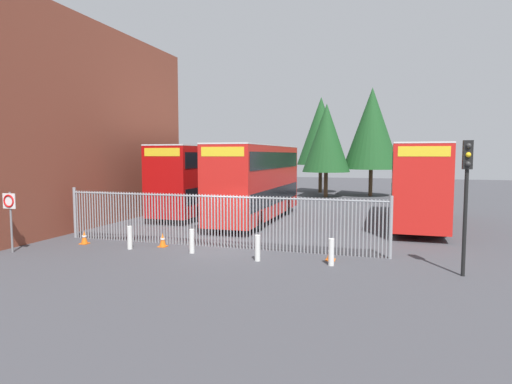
% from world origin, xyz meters
% --- Properties ---
extents(ground_plane, '(100.00, 100.00, 0.00)m').
position_xyz_m(ground_plane, '(0.00, 8.00, 0.00)').
color(ground_plane, '#3D3D42').
extents(depot_building_brick, '(6.45, 16.77, 10.86)m').
position_xyz_m(depot_building_brick, '(-11.73, 3.92, 5.43)').
color(depot_building_brick, brown).
rests_on(depot_building_brick, ground).
extents(palisade_fence, '(14.18, 0.14, 2.35)m').
position_xyz_m(palisade_fence, '(-0.57, 0.00, 1.18)').
color(palisade_fence, gray).
rests_on(palisade_fence, ground).
extents(double_decker_bus_near_gate, '(2.54, 10.81, 4.42)m').
position_xyz_m(double_decker_bus_near_gate, '(7.75, 8.74, 2.42)').
color(double_decker_bus_near_gate, red).
rests_on(double_decker_bus_near_gate, ground).
extents(double_decker_bus_behind_fence_left, '(2.54, 10.81, 4.42)m').
position_xyz_m(double_decker_bus_behind_fence_left, '(-1.04, 7.51, 2.42)').
color(double_decker_bus_behind_fence_left, red).
rests_on(double_decker_bus_behind_fence_left, ground).
extents(double_decker_bus_behind_fence_right, '(2.54, 10.81, 4.42)m').
position_xyz_m(double_decker_bus_behind_fence_right, '(-5.35, 9.58, 2.42)').
color(double_decker_bus_behind_fence_right, '#B70C0C').
rests_on(double_decker_bus_behind_fence_right, ground).
extents(bollard_near_left, '(0.20, 0.20, 0.95)m').
position_xyz_m(bollard_near_left, '(-3.73, -1.43, 0.47)').
color(bollard_near_left, silver).
rests_on(bollard_near_left, ground).
extents(bollard_center_front, '(0.20, 0.20, 0.95)m').
position_xyz_m(bollard_center_front, '(-0.98, -1.35, 0.47)').
color(bollard_center_front, silver).
rests_on(bollard_center_front, ground).
extents(bollard_near_right, '(0.20, 0.20, 0.95)m').
position_xyz_m(bollard_near_right, '(1.85, -1.79, 0.47)').
color(bollard_near_right, silver).
rests_on(bollard_near_right, ground).
extents(bollard_far_right, '(0.20, 0.20, 0.95)m').
position_xyz_m(bollard_far_right, '(4.50, -1.66, 0.47)').
color(bollard_far_right, silver).
rests_on(bollard_far_right, ground).
extents(traffic_cone_by_gate, '(0.34, 0.34, 0.59)m').
position_xyz_m(traffic_cone_by_gate, '(4.38, -0.91, 0.29)').
color(traffic_cone_by_gate, orange).
rests_on(traffic_cone_by_gate, ground).
extents(traffic_cone_mid_forecourt, '(0.34, 0.34, 0.59)m').
position_xyz_m(traffic_cone_mid_forecourt, '(-6.20, -1.13, 0.29)').
color(traffic_cone_mid_forecourt, orange).
rests_on(traffic_cone_mid_forecourt, ground).
extents(traffic_cone_near_kerb, '(0.34, 0.34, 0.59)m').
position_xyz_m(traffic_cone_near_kerb, '(-2.66, -0.64, 0.29)').
color(traffic_cone_near_kerb, orange).
rests_on(traffic_cone_near_kerb, ground).
extents(speed_limit_sign_post, '(0.60, 0.14, 2.40)m').
position_xyz_m(speed_limit_sign_post, '(-7.84, -3.36, 1.78)').
color(speed_limit_sign_post, slate).
rests_on(speed_limit_sign_post, ground).
extents(traffic_light_kerbside, '(0.28, 0.33, 4.30)m').
position_xyz_m(traffic_light_kerbside, '(8.68, -1.75, 2.99)').
color(traffic_light_kerbside, black).
rests_on(traffic_light_kerbside, ground).
extents(tree_tall_back, '(4.77, 4.77, 9.68)m').
position_xyz_m(tree_tall_back, '(-0.46, 27.77, 6.26)').
color(tree_tall_back, '#4C3823').
rests_on(tree_tall_back, ground).
extents(tree_short_side, '(5.24, 5.24, 10.03)m').
position_xyz_m(tree_short_side, '(4.64, 25.18, 6.28)').
color(tree_short_side, '#4C3823').
rests_on(tree_short_side, ground).
extents(tree_mid_row, '(4.28, 4.28, 8.43)m').
position_xyz_m(tree_mid_row, '(0.81, 22.83, 5.37)').
color(tree_mid_row, '#4C3823').
rests_on(tree_mid_row, ground).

